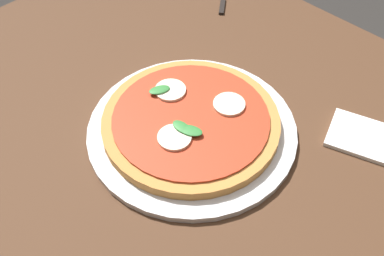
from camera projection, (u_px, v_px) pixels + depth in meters
The scene contains 5 objects.
dining_table at pixel (247, 190), 0.83m from camera, with size 1.37×0.86×0.76m.
serving_tray at pixel (192, 130), 0.78m from camera, with size 0.36×0.36×0.01m, color silver.
pizza at pixel (191, 121), 0.77m from camera, with size 0.30×0.30×0.03m.
napkin at pixel (368, 139), 0.77m from camera, with size 0.13×0.09×0.01m, color white.
knife at pixel (223, 0), 1.05m from camera, with size 0.10×0.13×0.01m.
Camera 1 is at (-0.26, 0.40, 1.35)m, focal length 42.54 mm.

